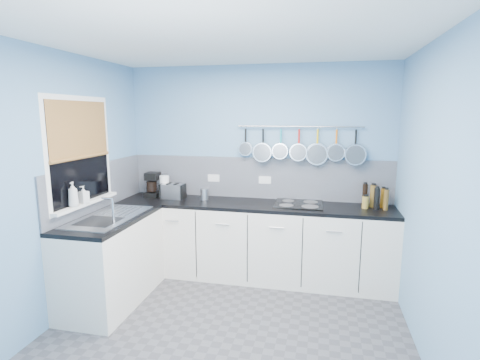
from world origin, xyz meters
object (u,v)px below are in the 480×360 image
at_px(soap_bottle_a, 73,194).
at_px(hob, 299,204).
at_px(canister, 204,194).
at_px(coffee_maker, 152,184).
at_px(toaster, 173,191).
at_px(soap_bottle_b, 84,194).
at_px(paper_towel, 165,186).

xyz_separation_m(soap_bottle_a, hob, (2.06, 1.16, -0.26)).
distance_m(canister, hob, 1.13).
bearing_deg(canister, hob, -0.20).
xyz_separation_m(coffee_maker, canister, (0.70, -0.05, -0.08)).
xyz_separation_m(coffee_maker, toaster, (0.30, -0.06, -0.06)).
height_order(coffee_maker, canister, coffee_maker).
relative_size(coffee_maker, canister, 2.18).
xyz_separation_m(soap_bottle_b, hob, (2.06, 1.00, -0.23)).
distance_m(paper_towel, coffee_maker, 0.16).
distance_m(coffee_maker, toaster, 0.31).
bearing_deg(toaster, hob, 6.28).
distance_m(coffee_maker, hob, 1.84).
distance_m(soap_bottle_b, coffee_maker, 1.08).
height_order(toaster, canister, toaster).
relative_size(soap_bottle_b, canister, 1.25).
distance_m(soap_bottle_a, toaster, 1.28).
height_order(soap_bottle_b, paper_towel, soap_bottle_b).
height_order(canister, hob, canister).
bearing_deg(paper_towel, coffee_maker, -174.72).
bearing_deg(soap_bottle_a, coffee_maker, 79.35).
distance_m(paper_towel, toaster, 0.16).
bearing_deg(toaster, canister, 7.43).
bearing_deg(coffee_maker, hob, -3.54).
xyz_separation_m(paper_towel, coffee_maker, (-0.16, -0.01, 0.02)).
bearing_deg(soap_bottle_b, paper_towel, 70.10).
xyz_separation_m(soap_bottle_a, coffee_maker, (0.23, 1.21, -0.12)).
bearing_deg(hob, paper_towel, 177.71).
bearing_deg(toaster, coffee_maker, 175.06).
height_order(soap_bottle_a, soap_bottle_b, soap_bottle_a).
relative_size(paper_towel, hob, 0.49).
distance_m(soap_bottle_b, canister, 1.38).
bearing_deg(canister, paper_towel, 173.39).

